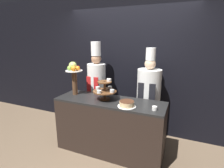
# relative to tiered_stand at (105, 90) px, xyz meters

# --- Properties ---
(ground_plane) EXTENTS (14.00, 14.00, 0.00)m
(ground_plane) POSITION_rel_tiered_stand_xyz_m (0.08, -0.29, -1.11)
(ground_plane) COLOR brown
(wall_back) EXTENTS (10.00, 0.06, 2.80)m
(wall_back) POSITION_rel_tiered_stand_xyz_m (0.08, 0.93, 0.29)
(wall_back) COLOR black
(wall_back) RESTS_ON ground_plane
(buffet_counter) EXTENTS (1.80, 0.58, 0.94)m
(buffet_counter) POSITION_rel_tiered_stand_xyz_m (0.08, -0.00, -0.64)
(buffet_counter) COLOR black
(buffet_counter) RESTS_ON ground_plane
(tiered_stand) EXTENTS (0.38, 0.38, 0.35)m
(tiered_stand) POSITION_rel_tiered_stand_xyz_m (0.00, 0.00, 0.00)
(tiered_stand) COLOR brown
(tiered_stand) RESTS_ON buffet_counter
(fruit_pedestal) EXTENTS (0.29, 0.29, 0.58)m
(fruit_pedestal) POSITION_rel_tiered_stand_xyz_m (-0.62, 0.05, 0.22)
(fruit_pedestal) COLOR brown
(fruit_pedestal) RESTS_ON buffet_counter
(cake_round) EXTENTS (0.27, 0.27, 0.09)m
(cake_round) POSITION_rel_tiered_stand_xyz_m (0.43, -0.15, -0.13)
(cake_round) COLOR white
(cake_round) RESTS_ON buffet_counter
(cup_white) EXTENTS (0.07, 0.07, 0.06)m
(cup_white) POSITION_rel_tiered_stand_xyz_m (0.83, -0.12, -0.14)
(cup_white) COLOR white
(cup_white) RESTS_ON buffet_counter
(chef_left) EXTENTS (0.36, 0.36, 1.86)m
(chef_left) POSITION_rel_tiered_stand_xyz_m (-0.44, 0.54, -0.10)
(chef_left) COLOR black
(chef_left) RESTS_ON ground_plane
(chef_center_left) EXTENTS (0.42, 0.42, 1.76)m
(chef_center_left) POSITION_rel_tiered_stand_xyz_m (0.61, 0.54, -0.16)
(chef_center_left) COLOR #38332D
(chef_center_left) RESTS_ON ground_plane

